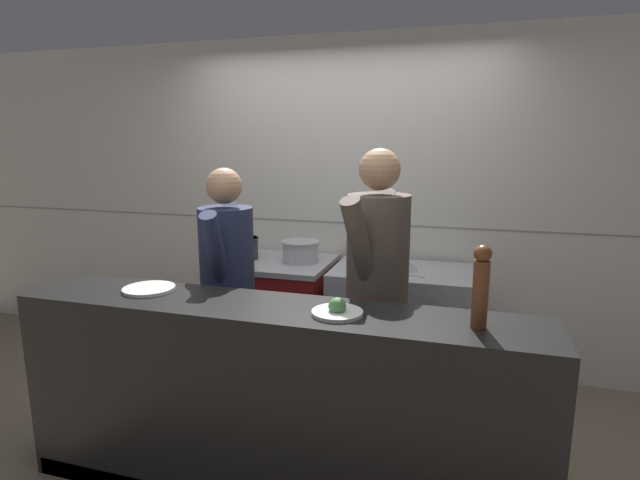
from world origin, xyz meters
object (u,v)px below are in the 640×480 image
at_px(stock_pot, 243,247).
at_px(chef_head_cook, 228,285).
at_px(chefs_knife, 395,272).
at_px(sauce_pot, 300,251).
at_px(chef_sous, 377,285).
at_px(oven_range, 276,315).
at_px(pepper_mill, 481,285).
at_px(mixing_bowl_steel, 402,262).
at_px(plated_dish_main, 149,289).
at_px(plated_dish_appetiser, 337,310).

height_order(stock_pot, chef_head_cook, chef_head_cook).
bearing_deg(chefs_knife, sauce_pot, 171.74).
relative_size(chef_head_cook, chef_sous, 0.93).
xyz_separation_m(oven_range, pepper_mill, (1.48, -1.37, 0.76)).
bearing_deg(chef_sous, mixing_bowl_steel, 102.26).
distance_m(plated_dish_main, plated_dish_appetiser, 1.05).
xyz_separation_m(stock_pot, chef_sous, (1.19, -0.71, -0.00)).
distance_m(chefs_knife, plated_dish_main, 1.67).
height_order(stock_pot, plated_dish_main, stock_pot).
relative_size(stock_pot, pepper_mill, 0.70).
xyz_separation_m(plated_dish_appetiser, chef_sous, (0.07, 0.65, -0.06)).
relative_size(plated_dish_appetiser, chef_head_cook, 0.14).
height_order(plated_dish_main, chef_sous, chef_sous).
bearing_deg(plated_dish_main, chef_head_cook, 70.21).
height_order(oven_range, plated_dish_main, plated_dish_main).
xyz_separation_m(mixing_bowl_steel, pepper_mill, (0.50, -1.37, 0.26)).
relative_size(mixing_bowl_steel, chef_head_cook, 0.14).
bearing_deg(plated_dish_appetiser, stock_pot, 129.31).
bearing_deg(chef_sous, chefs_knife, 104.98).
xyz_separation_m(plated_dish_appetiser, pepper_mill, (0.62, 0.01, 0.17)).
distance_m(stock_pot, pepper_mill, 2.21).
height_order(mixing_bowl_steel, chefs_knife, mixing_bowl_steel).
bearing_deg(sauce_pot, chefs_knife, -8.26).
bearing_deg(mixing_bowl_steel, chef_sous, -94.08).
xyz_separation_m(plated_dish_appetiser, chef_head_cook, (-0.86, 0.60, -0.13)).
bearing_deg(stock_pot, mixing_bowl_steel, 0.87).
height_order(stock_pot, pepper_mill, pepper_mill).
height_order(mixing_bowl_steel, plated_dish_main, plated_dish_main).
bearing_deg(plated_dish_main, chef_sous, 27.28).
distance_m(pepper_mill, chef_sous, 0.87).
bearing_deg(sauce_pot, chef_sous, -45.92).
bearing_deg(pepper_mill, chef_head_cook, 158.28).
relative_size(mixing_bowl_steel, plated_dish_appetiser, 0.94).
height_order(pepper_mill, chef_sous, chef_sous).
relative_size(stock_pot, chef_head_cook, 0.15).
height_order(chef_head_cook, chef_sous, chef_sous).
xyz_separation_m(plated_dish_main, plated_dish_appetiser, (1.05, -0.07, 0.01)).
xyz_separation_m(stock_pot, pepper_mill, (1.73, -1.35, 0.23)).
relative_size(sauce_pot, chef_head_cook, 0.18).
distance_m(chefs_knife, pepper_mill, 1.42).
bearing_deg(pepper_mill, plated_dish_appetiser, -178.70).
relative_size(stock_pot, plated_dish_main, 0.93).
distance_m(oven_range, chef_sous, 1.30).
bearing_deg(chef_sous, sauce_pot, 150.43).
relative_size(plated_dish_main, chef_head_cook, 0.17).
bearing_deg(chefs_knife, pepper_mill, -67.35).
distance_m(stock_pot, plated_dish_main, 1.29).
xyz_separation_m(stock_pot, plated_dish_main, (0.07, -1.29, 0.05)).
bearing_deg(sauce_pot, mixing_bowl_steel, -1.00).
bearing_deg(sauce_pot, plated_dish_main, -106.72).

